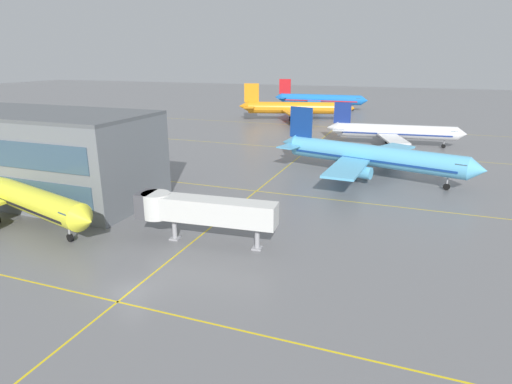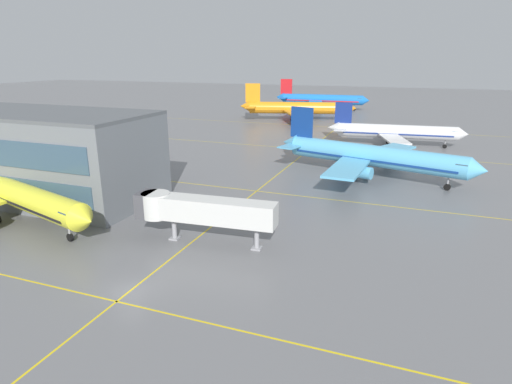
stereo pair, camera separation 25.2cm
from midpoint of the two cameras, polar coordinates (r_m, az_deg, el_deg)
The scene contains 8 objects.
ground_plane at distance 42.62m, azimuth -16.18°, elevation -12.48°, with size 600.00×600.00×0.00m, color slate.
airliner_front_gate at distance 64.51m, azimuth -29.08°, elevation -0.29°, with size 32.74×27.91×10.34m.
airliner_second_row at distance 79.32m, azimuth 15.06°, elevation 4.66°, with size 36.95×31.49×11.65m.
airliner_third_row at distance 110.34m, azimuth 18.01°, elevation 7.63°, with size 32.76×28.10×10.18m.
airliner_far_left_stand at distance 149.33m, azimuth 5.49°, elevation 11.05°, with size 38.85×33.13×12.27m.
airliner_far_right_stand at distance 182.68m, azimuth 8.65°, elevation 12.08°, with size 38.64×33.35×12.02m.
taxiway_markings at distance 85.76m, azimuth 4.37°, elevation 3.43°, with size 153.10×155.28×0.01m.
jet_bridge at distance 49.90m, azimuth -8.01°, elevation -2.28°, with size 16.84×4.26×5.58m.
Camera 2 is at (23.52, -28.86, 20.81)m, focal length 30.09 mm.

